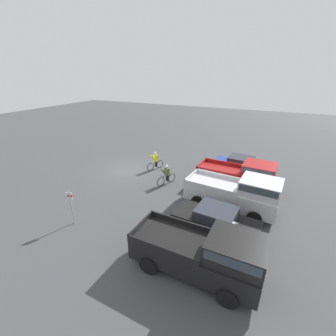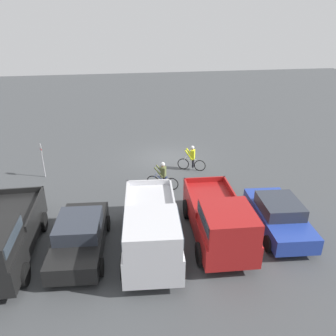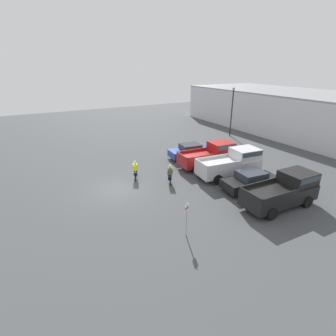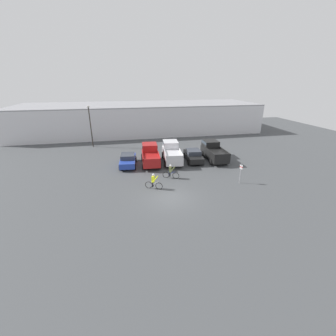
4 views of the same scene
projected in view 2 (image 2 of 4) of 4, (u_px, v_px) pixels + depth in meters
The scene contains 9 objects.
ground_plane at pixel (167, 158), 22.13m from camera, with size 80.00×80.00×0.00m, color #424447.
sedan_0 at pixel (278, 215), 14.22m from camera, with size 2.31×4.48×1.50m.
pickup_truck_0 at pixel (220, 220), 13.19m from camera, with size 2.53×5.39×2.22m.
pickup_truck_1 at pixel (151, 228), 12.55m from camera, with size 2.69×5.67×2.34m.
sedan_1 at pixel (80, 236), 12.88m from camera, with size 2.34×4.58×1.51m.
pickup_truck_2 at pixel (0, 239), 12.05m from camera, with size 2.37×5.44×2.24m.
cyclist_0 at pixel (163, 175), 17.83m from camera, with size 1.67×0.80×1.59m.
cyclist_1 at pixel (192, 158), 20.08m from camera, with size 1.63×0.78×1.62m.
fire_lane_sign at pixel (42, 157), 18.96m from camera, with size 0.15×0.28×2.09m.
Camera 2 is at (3.48, 20.15, 8.48)m, focal length 35.00 mm.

